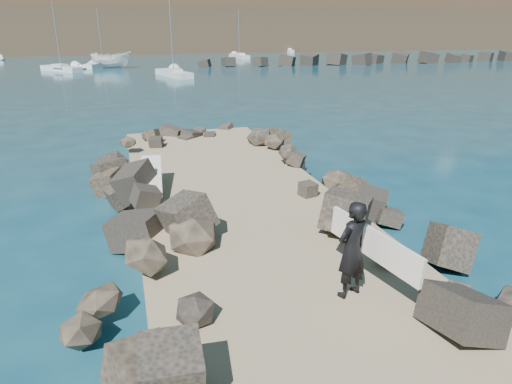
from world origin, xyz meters
TOP-DOWN VIEW (x-y plane):
  - ground at (0.00, 0.00)m, footprint 800.00×800.00m
  - jetty at (0.00, -2.00)m, footprint 6.00×26.00m
  - riprap_left at (-2.90, -1.50)m, footprint 2.60×22.00m
  - riprap_right at (2.90, -1.50)m, footprint 2.60×22.00m
  - breakwater_secondary at (35.00, 55.00)m, footprint 52.00×4.00m
  - surfboard_resting at (-2.42, 2.27)m, footprint 0.84×2.58m
  - boat_imported at (-3.96, 57.88)m, footprint 6.28×4.22m
  - surfer_with_board at (0.85, -4.69)m, footprint 1.19×2.32m
  - sailboat_f at (34.48, 91.11)m, footprint 1.28×5.12m
  - sailboat_c at (3.06, 43.96)m, footprint 3.71×7.89m
  - sailboat_d at (18.75, 74.43)m, footprint 2.33×7.27m
  - sailboat_a at (-10.33, 54.80)m, footprint 5.71×6.65m
  - sailboat_b at (-5.20, 59.68)m, footprint 5.15×6.29m

SIDE VIEW (x-z plane):
  - ground at x=0.00m, z-range 0.00..0.00m
  - jetty at x=0.00m, z-range 0.00..0.60m
  - sailboat_c at x=3.06m, z-range -4.27..4.97m
  - sailboat_a at x=-10.33m, z-range -4.00..4.69m
  - sailboat_d at x=18.75m, z-range -3.95..4.65m
  - sailboat_b at x=-5.20m, z-range -3.72..4.41m
  - sailboat_f at x=34.48m, z-range -2.83..3.52m
  - riprap_left at x=-2.90m, z-range 0.00..1.00m
  - riprap_right at x=2.90m, z-range 0.00..1.00m
  - breakwater_secondary at x=35.00m, z-range 0.00..1.20m
  - surfboard_resting at x=-2.42m, z-range 1.00..1.08m
  - boat_imported at x=-3.96m, z-range 0.00..2.27m
  - surfer_with_board at x=0.85m, z-range 0.61..2.53m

